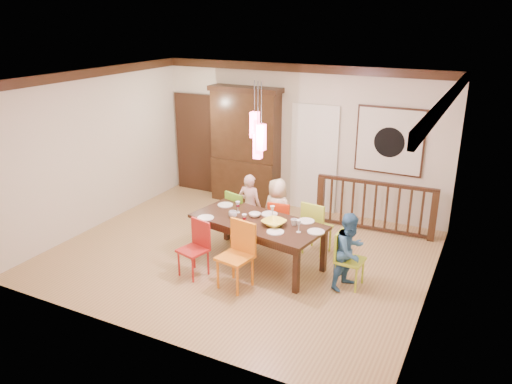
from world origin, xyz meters
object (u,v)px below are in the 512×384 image
at_px(dining_table, 258,225).
at_px(person_end_right, 350,251).
at_px(chair_end_right, 351,256).
at_px(chair_far_left, 241,211).
at_px(person_far_mid, 277,211).
at_px(china_hutch, 246,146).
at_px(person_far_left, 250,206).
at_px(balustrade, 375,206).

bearing_deg(dining_table, person_end_right, 7.70).
relative_size(dining_table, person_end_right, 1.94).
bearing_deg(chair_end_right, chair_far_left, 73.88).
distance_m(dining_table, person_far_mid, 0.87).
bearing_deg(person_end_right, china_hutch, 70.50).
distance_m(person_far_left, person_end_right, 2.32).
height_order(balustrade, person_end_right, person_end_right).
xyz_separation_m(balustrade, person_end_right, (0.17, -2.16, 0.08)).
height_order(china_hutch, person_far_left, china_hutch).
height_order(chair_far_left, chair_end_right, chair_far_left).
bearing_deg(chair_far_left, china_hutch, -49.48).
xyz_separation_m(chair_end_right, person_end_right, (-0.00, -0.04, 0.09)).
distance_m(chair_far_left, chair_end_right, 2.35).
height_order(chair_far_left, balustrade, balustrade).
distance_m(balustrade, person_far_left, 2.29).
height_order(chair_end_right, balustrade, balustrade).
xyz_separation_m(dining_table, person_end_right, (1.51, -0.05, -0.09)).
xyz_separation_m(chair_far_left, person_end_right, (2.22, -0.81, 0.07)).
height_order(balustrade, person_far_mid, person_far_mid).
bearing_deg(balustrade, person_far_left, -150.96).
height_order(chair_far_left, china_hutch, china_hutch).
distance_m(china_hutch, person_far_left, 1.91).
bearing_deg(chair_far_left, balustrade, -131.27).
distance_m(chair_far_left, balustrade, 2.45).
relative_size(chair_end_right, china_hutch, 0.35).
bearing_deg(chair_far_left, dining_table, 148.47).
height_order(chair_end_right, person_end_right, person_end_right).
distance_m(chair_far_left, person_far_mid, 0.66).
relative_size(dining_table, chair_end_right, 2.64).
bearing_deg(china_hutch, person_far_mid, -47.63).
xyz_separation_m(dining_table, chair_end_right, (1.51, -0.01, -0.18)).
distance_m(dining_table, chair_end_right, 1.53).
relative_size(chair_far_left, person_end_right, 0.77).
distance_m(dining_table, china_hutch, 2.93).
xyz_separation_m(chair_end_right, person_far_left, (-2.12, 0.90, 0.10)).
xyz_separation_m(china_hutch, person_far_mid, (1.44, -1.58, -0.63)).
distance_m(dining_table, balustrade, 2.50).
bearing_deg(dining_table, chair_end_right, 9.21).
height_order(dining_table, person_end_right, person_end_right).
xyz_separation_m(chair_end_right, china_hutch, (-3.02, 2.46, 0.73)).
bearing_deg(china_hutch, dining_table, -58.46).
bearing_deg(balustrade, person_far_mid, -141.43).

